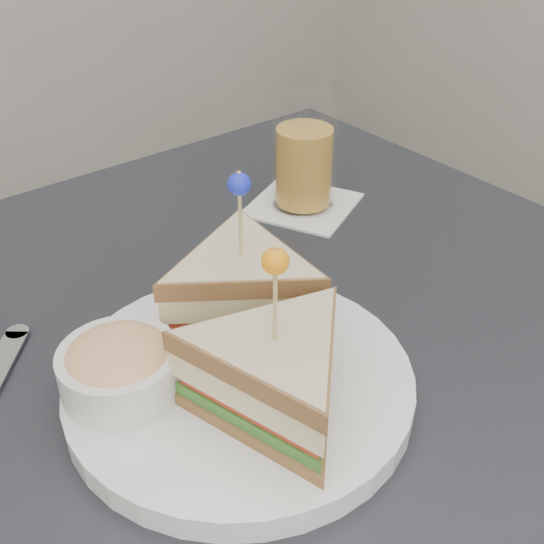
{
  "coord_description": "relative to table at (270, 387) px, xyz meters",
  "views": [
    {
      "loc": [
        -0.31,
        -0.38,
        1.14
      ],
      "look_at": [
        0.01,
        0.01,
        0.8
      ],
      "focal_mm": 45.0,
      "sensor_mm": 36.0,
      "label": 1
    }
  ],
  "objects": [
    {
      "name": "table",
      "position": [
        0.0,
        0.0,
        0.0
      ],
      "size": [
        0.8,
        0.8,
        0.75
      ],
      "color": "black",
      "rests_on": "ground"
    },
    {
      "name": "drink_set",
      "position": [
        0.17,
        0.16,
        0.14
      ],
      "size": [
        0.15,
        0.15,
        0.15
      ],
      "rotation": [
        0.0,
        0.0,
        0.44
      ],
      "color": "white",
      "rests_on": "table"
    },
    {
      "name": "plate_meal",
      "position": [
        -0.07,
        -0.05,
        0.12
      ],
      "size": [
        0.34,
        0.34,
        0.16
      ],
      "rotation": [
        0.0,
        0.0,
        0.26
      ],
      "color": "white",
      "rests_on": "table"
    }
  ]
}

